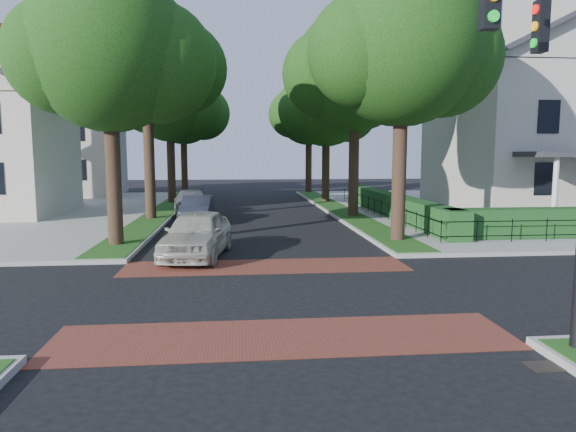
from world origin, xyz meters
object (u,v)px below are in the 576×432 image
object	(u,v)px
traffic_signal	(576,86)
parked_car_front	(197,234)
parked_car_middle	(197,209)
parked_car_rear	(192,202)

from	to	relation	value
traffic_signal	parked_car_front	xyz separation A→B (m)	(-7.19, 9.41, -3.89)
parked_car_front	parked_car_middle	world-z (taller)	parked_car_front
parked_car_middle	parked_car_rear	xyz separation A→B (m)	(-0.62, 3.68, 0.02)
parked_car_middle	parked_car_rear	world-z (taller)	parked_car_rear
parked_car_front	parked_car_rear	size ratio (longest dim) A/B	0.97
parked_car_front	parked_car_middle	size ratio (longest dim) A/B	1.13
traffic_signal	parked_car_middle	distance (m)	20.55
traffic_signal	parked_car_middle	xyz separation A→B (m)	(-7.87, 18.56, -4.01)
parked_car_front	parked_car_rear	xyz separation A→B (m)	(-1.30, 12.83, -0.10)
parked_car_middle	parked_car_front	bearing A→B (deg)	-83.92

